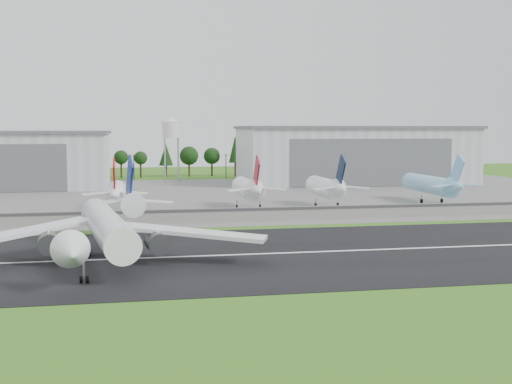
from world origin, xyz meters
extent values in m
plane|color=#2F6A19|center=(0.00, 0.00, 0.00)|extent=(600.00, 600.00, 0.00)
cube|color=black|center=(0.00, 10.00, 0.05)|extent=(320.00, 60.00, 0.10)
cube|color=white|center=(0.00, 10.00, 0.11)|extent=(220.00, 1.00, 0.02)
cube|color=slate|center=(0.00, 120.00, 0.05)|extent=(320.00, 150.00, 0.10)
cube|color=gray|center=(0.00, 55.00, 1.75)|extent=(240.00, 0.50, 3.50)
cube|color=#38383A|center=(0.00, 54.70, 3.00)|extent=(240.00, 0.12, 0.70)
cube|color=silver|center=(75.00, 165.00, 12.00)|extent=(100.00, 45.00, 24.00)
cube|color=#595B60|center=(75.00, 165.00, 24.60)|extent=(102.00, 47.00, 1.20)
cube|color=#595B60|center=(75.00, 142.35, 10.08)|extent=(70.00, 0.30, 19.68)
cylinder|color=#99999E|center=(-8.00, 182.00, 10.00)|extent=(0.50, 0.50, 20.00)
cylinder|color=#99999E|center=(-2.00, 188.00, 10.00)|extent=(0.50, 0.50, 20.00)
cylinder|color=silver|center=(-5.00, 185.00, 23.50)|extent=(8.00, 8.00, 7.00)
cone|color=silver|center=(-5.00, 185.00, 28.20)|extent=(8.40, 8.40, 2.40)
cylinder|color=white|center=(-26.25, 10.00, 6.20)|extent=(12.46, 44.37, 5.80)
cone|color=white|center=(-30.07, -14.71, 6.20)|extent=(6.65, 6.82, 5.80)
cone|color=white|center=(-22.20, 36.19, 7.40)|extent=(6.82, 9.74, 5.51)
cube|color=navy|center=(-22.28, 35.69, 12.70)|extent=(1.95, 9.50, 11.13)
cube|color=white|center=(-11.73, 5.73, 5.40)|extent=(28.23, 14.40, 2.65)
cylinder|color=#333338|center=(-17.40, 5.09, 3.80)|extent=(4.60, 6.02, 3.80)
cube|color=white|center=(-17.33, 34.93, 7.80)|extent=(9.40, 4.60, 0.98)
cube|color=white|center=(-41.38, 10.32, 5.40)|extent=(25.70, 21.16, 2.65)
cylinder|color=#333338|center=(-36.17, 7.99, 3.80)|extent=(4.60, 6.02, 3.80)
cube|color=white|center=(-27.22, 36.46, 7.80)|extent=(9.48, 6.91, 0.98)
cube|color=#99999E|center=(-26.86, 6.05, 1.70)|extent=(14.47, 31.18, 3.20)
cylinder|color=black|center=(-30.24, 13.65, 0.85)|extent=(0.62, 1.54, 1.50)
cylinder|color=white|center=(-26.57, 80.00, 5.61)|extent=(5.22, 24.00, 5.22)
cone|color=white|center=(-26.57, 64.50, 6.61)|extent=(4.96, 7.00, 4.96)
cube|color=#AC0D0F|center=(-26.57, 65.00, 11.41)|extent=(0.45, 8.59, 10.02)
cylinder|color=#99999E|center=(-30.07, 78.00, 1.50)|extent=(0.32, 0.32, 3.00)
cylinder|color=#99999E|center=(-23.07, 78.00, 1.50)|extent=(0.32, 0.32, 3.00)
cylinder|color=black|center=(-30.07, 78.00, 0.80)|extent=(0.40, 1.40, 1.40)
cylinder|color=white|center=(11.78, 80.00, 5.94)|extent=(5.88, 24.00, 5.88)
cone|color=white|center=(11.78, 64.50, 6.94)|extent=(5.59, 7.00, 5.59)
cube|color=maroon|center=(11.78, 65.00, 11.74)|extent=(0.45, 8.59, 10.02)
cylinder|color=#99999E|center=(8.28, 78.00, 1.50)|extent=(0.32, 0.32, 3.00)
cylinder|color=#99999E|center=(15.28, 78.00, 1.50)|extent=(0.32, 0.32, 3.00)
cylinder|color=black|center=(8.28, 78.00, 0.80)|extent=(0.40, 1.40, 1.40)
cylinder|color=white|center=(35.99, 80.00, 5.95)|extent=(5.89, 24.00, 5.89)
cone|color=white|center=(35.99, 64.50, 6.95)|extent=(5.60, 7.00, 5.60)
cube|color=#081433|center=(35.99, 65.00, 11.75)|extent=(0.45, 8.59, 10.02)
cylinder|color=#99999E|center=(32.49, 78.00, 1.50)|extent=(0.32, 0.32, 3.00)
cylinder|color=#99999E|center=(39.49, 78.00, 1.50)|extent=(0.32, 0.32, 3.00)
cylinder|color=black|center=(32.49, 78.00, 0.80)|extent=(0.40, 1.40, 1.40)
cylinder|color=#89CAED|center=(72.67, 85.00, 5.91)|extent=(5.82, 30.00, 5.82)
cone|color=#89CAED|center=(72.67, 66.50, 6.91)|extent=(5.53, 7.00, 5.53)
cube|color=#77B7F3|center=(72.67, 67.00, 11.71)|extent=(0.45, 8.59, 10.02)
cylinder|color=#99999E|center=(69.17, 83.00, 1.50)|extent=(0.32, 0.32, 3.00)
cylinder|color=#99999E|center=(76.17, 83.00, 1.50)|extent=(0.32, 0.32, 3.00)
cylinder|color=black|center=(69.17, 83.00, 0.80)|extent=(0.40, 1.40, 1.40)
camera|label=1|loc=(-20.69, -108.34, 23.80)|focal=45.00mm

